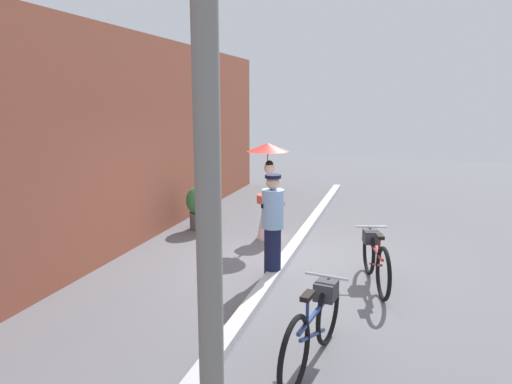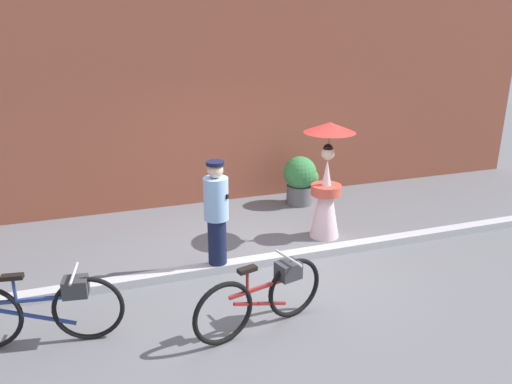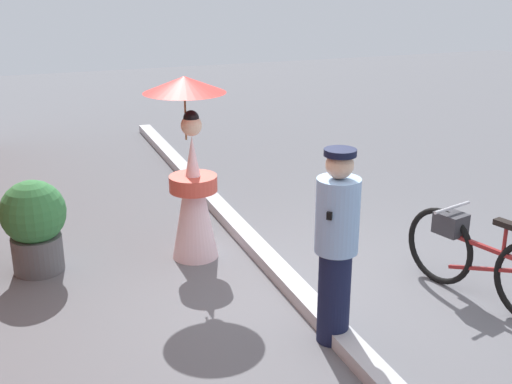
# 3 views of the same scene
# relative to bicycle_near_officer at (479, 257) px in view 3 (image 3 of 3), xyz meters

# --- Properties ---
(ground_plane) EXTENTS (30.00, 30.00, 0.00)m
(ground_plane) POSITION_rel_bicycle_near_officer_xyz_m (0.52, 1.49, -0.42)
(ground_plane) COLOR slate
(sidewalk_curb) EXTENTS (14.00, 0.20, 0.12)m
(sidewalk_curb) POSITION_rel_bicycle_near_officer_xyz_m (0.52, 1.49, -0.36)
(sidewalk_curb) COLOR #B2B2B7
(sidewalk_curb) RESTS_ON ground_plane
(bicycle_near_officer) EXTENTS (1.68, 0.59, 0.84)m
(bicycle_near_officer) POSITION_rel_bicycle_near_officer_xyz_m (0.00, 0.00, 0.00)
(bicycle_near_officer) COLOR black
(bicycle_near_officer) RESTS_ON ground_plane
(person_officer) EXTENTS (0.34, 0.34, 1.61)m
(person_officer) POSITION_rel_bicycle_near_officer_xyz_m (-0.15, 1.53, 0.43)
(person_officer) COLOR #141938
(person_officer) RESTS_ON ground_plane
(person_with_parasol) EXTENTS (0.82, 0.82, 1.89)m
(person_with_parasol) POSITION_rel_bicycle_near_officer_xyz_m (1.83, 2.13, 0.53)
(person_with_parasol) COLOR silver
(person_with_parasol) RESTS_ON ground_plane
(potted_plant_by_door) EXTENTS (0.65, 0.64, 0.94)m
(potted_plant_by_door) POSITION_rel_bicycle_near_officer_xyz_m (2.07, 3.67, 0.09)
(potted_plant_by_door) COLOR #59595B
(potted_plant_by_door) RESTS_ON ground_plane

